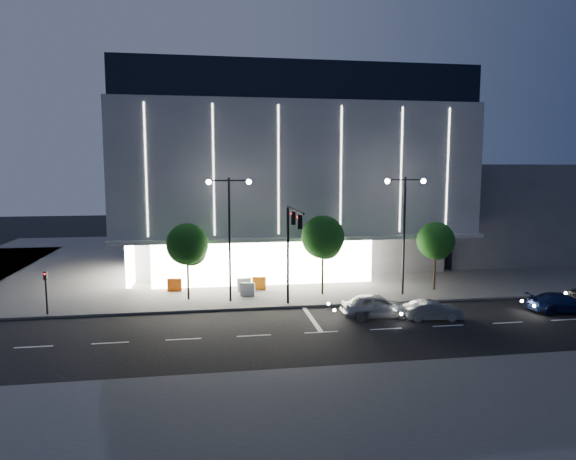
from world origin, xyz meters
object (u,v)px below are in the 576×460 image
(barrier_d, at_px, (248,289))
(tree_left, at_px, (188,247))
(tree_mid, at_px, (323,239))
(car_lead, at_px, (376,306))
(ped_signal_far, at_px, (46,288))
(barrier_b, at_px, (244,284))
(tree_right, at_px, (436,243))
(street_lamp_west, at_px, (229,221))
(barrier_a, at_px, (174,285))
(car_second, at_px, (433,310))
(car_third, at_px, (561,303))
(street_lamp_east, at_px, (405,218))
(barrier_c, at_px, (259,283))
(traffic_mast, at_px, (291,238))

(barrier_d, bearing_deg, tree_left, -159.77)
(tree_mid, distance_m, car_lead, 7.42)
(ped_signal_far, relative_size, car_lead, 0.66)
(tree_left, distance_m, barrier_b, 5.73)
(tree_right, bearing_deg, barrier_b, 172.39)
(tree_mid, bearing_deg, car_lead, -70.70)
(street_lamp_west, bearing_deg, barrier_a, 138.47)
(car_second, bearing_deg, car_third, -82.73)
(car_second, bearing_deg, tree_left, 70.67)
(street_lamp_east, bearing_deg, ped_signal_far, -176.56)
(tree_right, xyz_separation_m, barrier_c, (-13.63, 2.23, -3.23))
(barrier_d, bearing_deg, traffic_mast, -40.37)
(tree_right, bearing_deg, car_third, -49.25)
(car_third, height_order, barrier_d, car_third)
(street_lamp_west, bearing_deg, traffic_mast, -33.65)
(traffic_mast, height_order, ped_signal_far, traffic_mast)
(car_third, bearing_deg, barrier_c, 68.53)
(traffic_mast, bearing_deg, street_lamp_east, 16.48)
(traffic_mast, height_order, barrier_b, traffic_mast)
(car_third, relative_size, barrier_b, 4.05)
(street_lamp_east, distance_m, barrier_a, 18.33)
(barrier_a, bearing_deg, tree_mid, -9.69)
(tree_left, bearing_deg, street_lamp_west, -18.94)
(street_lamp_east, xyz_separation_m, tree_left, (-15.97, 1.02, -1.92))
(street_lamp_east, distance_m, tree_right, 3.81)
(barrier_d, bearing_deg, barrier_c, 77.34)
(ped_signal_far, relative_size, car_second, 0.81)
(tree_right, relative_size, barrier_a, 5.01)
(street_lamp_west, xyz_separation_m, street_lamp_east, (13.00, 0.00, 0.00))
(street_lamp_east, distance_m, car_second, 8.15)
(street_lamp_west, xyz_separation_m, car_second, (12.59, -6.14, -5.34))
(car_third, distance_m, barrier_c, 21.55)
(tree_mid, relative_size, car_lead, 1.34)
(traffic_mast, xyz_separation_m, tree_left, (-6.97, 3.68, -0.99))
(barrier_c, bearing_deg, car_lead, -40.38)
(car_lead, bearing_deg, tree_mid, 19.98)
(tree_mid, xyz_separation_m, tree_right, (9.00, -0.00, -0.45))
(ped_signal_far, xyz_separation_m, car_lead, (21.18, -3.62, -1.11))
(car_lead, relative_size, car_second, 1.23)
(car_third, bearing_deg, tree_left, 78.08)
(barrier_c, bearing_deg, tree_mid, -15.10)
(street_lamp_west, height_order, car_third, street_lamp_west)
(ped_signal_far, bearing_deg, tree_right, 5.14)
(street_lamp_east, relative_size, tree_right, 1.63)
(barrier_a, distance_m, barrier_d, 5.98)
(street_lamp_east, height_order, tree_mid, street_lamp_east)
(ped_signal_far, height_order, car_third, ped_signal_far)
(car_lead, bearing_deg, tree_right, -47.41)
(street_lamp_west, relative_size, ped_signal_far, 3.00)
(tree_mid, xyz_separation_m, barrier_d, (-5.68, 0.31, -3.68))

